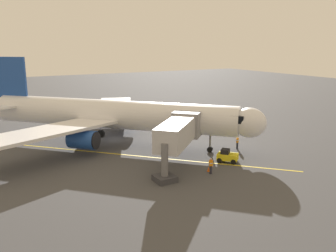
% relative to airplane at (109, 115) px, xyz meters
% --- Properties ---
extents(ground_plane, '(220.00, 220.00, 0.00)m').
position_rel_airplane_xyz_m(ground_plane, '(-0.54, -1.83, -4.00)').
color(ground_plane, '#424244').
extents(apron_lead_in_line, '(27.91, 28.99, 0.01)m').
position_rel_airplane_xyz_m(apron_lead_in_line, '(-0.20, 6.20, -4.00)').
color(apron_lead_in_line, yellow).
rests_on(apron_lead_in_line, ground).
extents(airplane, '(32.91, 33.24, 11.50)m').
position_rel_airplane_xyz_m(airplane, '(0.00, 0.00, 0.00)').
color(airplane, white).
rests_on(airplane, ground).
extents(jet_bridge, '(9.60, 9.36, 5.40)m').
position_rel_airplane_xyz_m(jet_bridge, '(-3.96, 11.85, -0.24)').
color(jet_bridge, '#B7B7BC').
rests_on(jet_bridge, ground).
extents(ground_crew_marshaller, '(0.47, 0.44, 1.71)m').
position_rel_airplane_xyz_m(ground_crew_marshaller, '(-13.47, 10.53, -3.12)').
color(ground_crew_marshaller, '#23232D').
rests_on(ground_crew_marshaller, ground).
extents(ground_crew_wing_walker, '(0.46, 0.38, 1.71)m').
position_rel_airplane_xyz_m(ground_crew_wing_walker, '(-5.11, 16.26, -3.12)').
color(ground_crew_wing_walker, '#23232D').
rests_on(ground_crew_wing_walker, ground).
extents(baggage_cart_near_nose, '(2.91, 2.22, 1.27)m').
position_rel_airplane_xyz_m(baggage_cart_near_nose, '(-3.65, -15.91, -3.35)').
color(baggage_cart_near_nose, black).
rests_on(baggage_cart_near_nose, ground).
extents(tug_portside, '(2.63, 2.72, 1.50)m').
position_rel_airplane_xyz_m(tug_portside, '(-9.05, 14.04, -3.30)').
color(tug_portside, yellow).
rests_on(tug_portside, ground).
extents(safety_cone_nose_left, '(0.32, 0.32, 0.55)m').
position_rel_airplane_xyz_m(safety_cone_nose_left, '(-5.32, 15.58, -3.73)').
color(safety_cone_nose_left, '#F2590F').
rests_on(safety_cone_nose_left, ground).
extents(safety_cone_nose_right, '(0.32, 0.32, 0.55)m').
position_rel_airplane_xyz_m(safety_cone_nose_right, '(-20.28, 1.97, -3.73)').
color(safety_cone_nose_right, '#F2590F').
rests_on(safety_cone_nose_right, ground).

